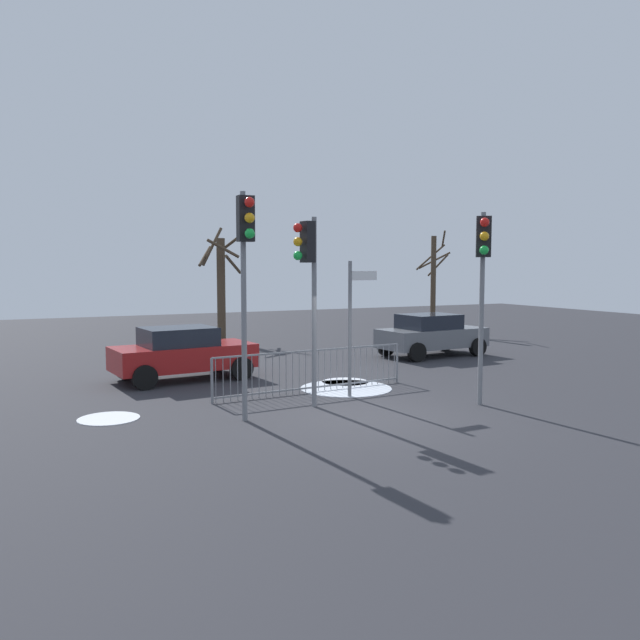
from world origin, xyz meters
TOP-DOWN VIEW (x-y plane):
  - ground_plane at (0.00, 0.00)m, footprint 60.00×60.00m
  - traffic_light_rear_left at (-2.49, 0.64)m, footprint 0.32×0.57m
  - traffic_light_mid_right at (2.75, -0.21)m, footprint 0.44×0.49m
  - traffic_light_foreground_right at (-0.80, 1.33)m, footprint 0.57×0.34m
  - direction_sign_post at (0.62, 1.94)m, footprint 0.79×0.09m
  - pedestrian_guard_railing at (-0.01, 2.85)m, footprint 5.32×0.48m
  - car_red_trailing at (-2.51, 5.97)m, footprint 3.96×2.27m
  - car_grey_near at (6.47, 6.90)m, footprint 3.93×2.19m
  - bare_tree_left at (11.20, 13.41)m, footprint 1.47×1.73m
  - bare_tree_centre at (1.33, 14.86)m, footprint 2.00×1.93m
  - snow_patch_kerb at (-4.98, 2.14)m, footprint 1.26×1.26m
  - snow_patch_island at (0.99, 2.92)m, footprint 2.36×2.36m
  - snow_patch_verge at (1.40, 3.74)m, footprint 1.27×1.27m

SIDE VIEW (x-z plane):
  - ground_plane at x=0.00m, z-range 0.00..0.00m
  - snow_patch_kerb at x=-4.98m, z-range 0.00..0.01m
  - snow_patch_island at x=0.99m, z-range 0.00..0.01m
  - snow_patch_verge at x=1.40m, z-range 0.00..0.01m
  - pedestrian_guard_railing at x=-0.01m, z-range 0.02..1.09m
  - car_red_trailing at x=-2.51m, z-range 0.03..1.50m
  - car_grey_near at x=6.47m, z-range 0.03..1.50m
  - direction_sign_post at x=0.62m, z-range 0.19..3.46m
  - bare_tree_centre at x=1.33m, z-range 0.05..4.84m
  - bare_tree_left at x=11.20m, z-range 0.06..4.82m
  - traffic_light_foreground_right at x=-0.80m, z-range 0.99..5.21m
  - traffic_light_mid_right at x=2.75m, z-range 1.01..5.36m
  - traffic_light_rear_left at x=-2.49m, z-range 1.08..5.71m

